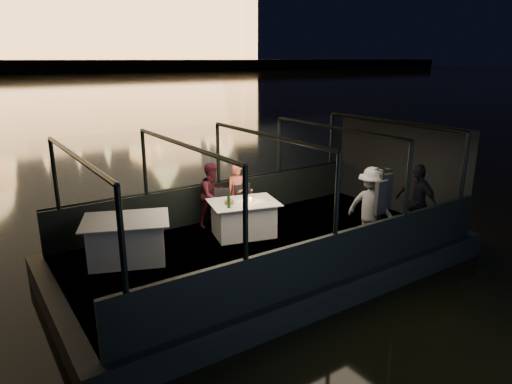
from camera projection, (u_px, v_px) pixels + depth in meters
boat_hull at (266, 266)px, 9.69m from camera, size 8.60×4.40×1.00m
boat_deck at (267, 245)px, 9.55m from camera, size 8.00×4.00×0.04m
gunwale_port at (219, 200)px, 11.01m from camera, size 8.00×0.08×0.90m
gunwale_starboard at (334, 258)px, 7.83m from camera, size 8.00×0.08×0.90m
cabin_glass_port at (218, 154)px, 10.69m from camera, size 8.00×0.02×1.40m
cabin_glass_starboard at (337, 194)px, 7.51m from camera, size 8.00×0.02×1.40m
cabin_roof_glass at (267, 135)px, 8.90m from camera, size 8.00×4.00×0.02m
end_wall_fore at (57, 232)px, 7.08m from camera, size 0.02×4.00×2.30m
end_wall_aft at (398, 167)px, 11.37m from camera, size 0.02×4.00×2.30m
canopy_ribs at (267, 192)px, 9.22m from camera, size 8.00×4.00×2.30m
dining_table_central at (244, 219)px, 9.96m from camera, size 1.67×1.38×0.77m
dining_table_aft at (127, 242)px, 8.69m from camera, size 1.91×1.66×0.85m
chair_port_left at (226, 209)px, 10.39m from camera, size 0.45×0.45×0.87m
chair_port_right at (247, 206)px, 10.61m from camera, size 0.45×0.45×0.92m
coat_stand at (381, 208)px, 9.05m from camera, size 0.51×0.43×1.72m
person_woman_coral at (237, 191)px, 10.69m from camera, size 0.58×0.47×1.39m
person_man_maroon at (213, 195)px, 10.43m from camera, size 0.83×0.71×1.49m
passenger_stripe at (372, 206)px, 9.31m from camera, size 0.85×1.19×1.66m
passenger_dark at (416, 201)px, 9.61m from camera, size 0.46×1.00×1.66m
wine_bottle at (229, 201)px, 9.42m from camera, size 0.08×0.08×0.31m
bread_basket at (229, 202)px, 9.69m from camera, size 0.26×0.26×0.08m
amber_candle at (250, 199)px, 9.89m from camera, size 0.07×0.07×0.07m
plate_near at (267, 199)px, 10.01m from camera, size 0.30×0.30×0.02m
plate_far at (234, 201)px, 9.89m from camera, size 0.28×0.28×0.01m
wine_glass_white at (231, 203)px, 9.47m from camera, size 0.09×0.09×0.20m
wine_glass_red at (251, 193)px, 10.15m from camera, size 0.07×0.07×0.18m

